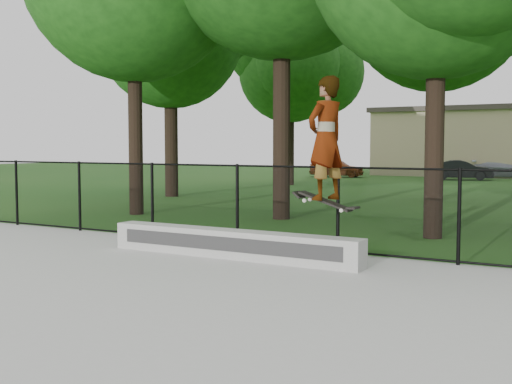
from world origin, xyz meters
TOP-DOWN VIEW (x-y plane):
  - grind_ledge at (0.62, 4.70)m, footprint 4.56×0.40m
  - car_a at (-8.96, 31.88)m, footprint 3.37×1.75m
  - car_b at (-1.65, 32.20)m, footprint 3.18×1.84m
  - car_c at (0.19, 35.57)m, footprint 3.58×1.74m
  - skater_airborne at (2.30, 4.69)m, footprint 0.81×0.78m
  - chainlink_fence at (0.00, 5.90)m, footprint 16.06×0.06m
  - distant_building at (-2.00, 38.00)m, footprint 12.40×6.40m

SIDE VIEW (x-z plane):
  - grind_ledge at x=0.62m, z-range 0.06..0.52m
  - car_b at x=-1.65m, z-range 0.00..1.09m
  - car_a at x=-8.96m, z-range 0.00..1.10m
  - car_c at x=0.19m, z-range 0.00..1.11m
  - chainlink_fence at x=0.00m, z-range 0.06..1.56m
  - skater_airborne at x=2.30m, z-range 0.96..3.00m
  - distant_building at x=-2.00m, z-range 0.01..4.31m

